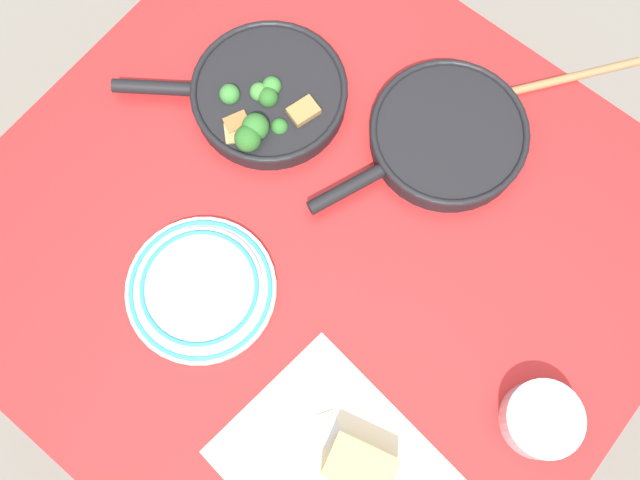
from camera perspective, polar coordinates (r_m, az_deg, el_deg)
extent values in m
plane|color=slate|center=(1.91, 0.00, -6.66)|extent=(14.00, 14.00, 0.00)
cube|color=red|center=(1.18, 0.00, -0.48)|extent=(1.09, 1.03, 0.03)
cylinder|color=#BCBCC1|center=(1.70, 23.00, -2.43)|extent=(0.05, 0.05, 0.74)
cylinder|color=#BCBCC1|center=(1.81, -2.88, 16.51)|extent=(0.05, 0.05, 0.74)
cylinder|color=#BCBCC1|center=(1.68, -23.36, -5.60)|extent=(0.05, 0.05, 0.74)
cylinder|color=black|center=(1.25, -4.05, 11.50)|extent=(0.26, 0.26, 0.04)
torus|color=black|center=(1.23, -4.11, 11.90)|extent=(0.27, 0.27, 0.01)
cylinder|color=black|center=(1.27, -13.26, 11.80)|extent=(0.12, 0.10, 0.02)
cylinder|color=#245B1C|center=(1.21, -5.07, 8.43)|extent=(0.02, 0.02, 0.02)
sphere|color=#2D6B28|center=(1.18, -5.19, 9.01)|extent=(0.05, 0.05, 0.05)
cylinder|color=#245B1C|center=(1.21, -3.21, 8.67)|extent=(0.01, 0.01, 0.02)
sphere|color=#2D6B28|center=(1.20, -3.26, 9.03)|extent=(0.03, 0.03, 0.03)
cylinder|color=#2C6823|center=(1.25, -7.12, 11.04)|extent=(0.01, 0.01, 0.02)
sphere|color=#387A33|center=(1.23, -7.24, 11.50)|extent=(0.03, 0.03, 0.03)
cylinder|color=#2C6823|center=(1.25, -3.81, 11.74)|extent=(0.01, 0.01, 0.02)
sphere|color=#387A33|center=(1.23, -3.87, 12.19)|extent=(0.03, 0.03, 0.03)
cylinder|color=#357027|center=(1.24, -4.81, 11.29)|extent=(0.01, 0.01, 0.02)
sphere|color=#428438|center=(1.23, -4.89, 11.73)|extent=(0.03, 0.03, 0.03)
cylinder|color=#205218|center=(1.24, -4.10, 10.87)|extent=(0.01, 0.01, 0.02)
sphere|color=#286023|center=(1.22, -4.17, 11.33)|extent=(0.03, 0.03, 0.03)
cylinder|color=#205218|center=(1.20, -5.66, 7.54)|extent=(0.02, 0.02, 0.02)
sphere|color=#286023|center=(1.18, -5.79, 8.10)|extent=(0.05, 0.05, 0.05)
cube|color=olive|center=(1.22, -6.61, 9.08)|extent=(0.04, 0.05, 0.03)
cube|color=olive|center=(1.24, -4.07, 11.63)|extent=(0.03, 0.04, 0.03)
cube|color=#9E703D|center=(1.21, -1.31, 10.00)|extent=(0.05, 0.06, 0.04)
cube|color=#AD7F4C|center=(1.21, -6.89, 8.22)|extent=(0.05, 0.05, 0.03)
cylinder|color=black|center=(1.23, 10.19, 8.23)|extent=(0.26, 0.26, 0.04)
torus|color=black|center=(1.21, 10.35, 8.61)|extent=(0.27, 0.27, 0.01)
cylinder|color=black|center=(1.16, 2.08, 4.08)|extent=(0.07, 0.14, 0.02)
cylinder|color=#EAD170|center=(1.23, 10.19, 8.23)|extent=(0.21, 0.21, 0.02)
cylinder|color=#996B42|center=(1.33, 17.93, 11.91)|extent=(0.21, 0.27, 0.02)
ellipsoid|color=#996B42|center=(1.26, 10.17, 10.46)|extent=(0.07, 0.08, 0.02)
cube|color=silver|center=(1.12, 1.84, -17.91)|extent=(0.16, 0.12, 0.01)
cube|color=#E0C15B|center=(1.09, 3.23, -17.69)|extent=(0.11, 0.09, 0.06)
cylinder|color=silver|center=(1.15, -9.48, -3.93)|extent=(0.24, 0.24, 0.01)
torus|color=teal|center=(1.15, -9.53, -3.87)|extent=(0.23, 0.23, 0.01)
cylinder|color=silver|center=(1.14, -9.57, -3.80)|extent=(0.20, 0.20, 0.01)
torus|color=teal|center=(1.14, -9.62, -3.73)|extent=(0.19, 0.19, 0.01)
cylinder|color=#B7B7BC|center=(1.14, 17.31, -13.54)|extent=(0.12, 0.12, 0.05)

